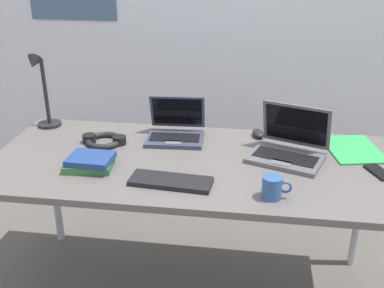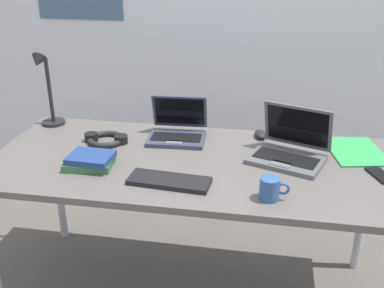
{
  "view_description": "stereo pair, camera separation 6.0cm",
  "coord_description": "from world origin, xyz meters",
  "px_view_note": "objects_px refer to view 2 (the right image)",
  "views": [
    {
      "loc": [
        0.25,
        -1.8,
        1.63
      ],
      "look_at": [
        0.0,
        0.0,
        0.82
      ],
      "focal_mm": 42.75,
      "sensor_mm": 36.0,
      "label": 1
    },
    {
      "loc": [
        0.31,
        -1.79,
        1.63
      ],
      "look_at": [
        0.0,
        0.0,
        0.82
      ],
      "focal_mm": 42.75,
      "sensor_mm": 36.0,
      "label": 2
    }
  ],
  "objects_px": {
    "laptop_near_mouse": "(289,149)",
    "desk_lamp": "(46,90)",
    "cell_phone": "(380,175)",
    "book_stack": "(90,161)",
    "coffee_mug": "(270,189)",
    "external_keyboard": "(169,181)",
    "computer_mouse": "(260,134)",
    "headphones": "(106,139)",
    "paper_folder_near_mouse": "(355,151)",
    "laptop_far_corner": "(177,130)"
  },
  "relations": [
    {
      "from": "headphones",
      "to": "paper_folder_near_mouse",
      "type": "height_order",
      "value": "headphones"
    },
    {
      "from": "desk_lamp",
      "to": "laptop_far_corner",
      "type": "bearing_deg",
      "value": -3.53
    },
    {
      "from": "headphones",
      "to": "book_stack",
      "type": "xyz_separation_m",
      "value": [
        0.02,
        -0.26,
        0.01
      ]
    },
    {
      "from": "computer_mouse",
      "to": "coffee_mug",
      "type": "distance_m",
      "value": 0.59
    },
    {
      "from": "desk_lamp",
      "to": "external_keyboard",
      "type": "bearing_deg",
      "value": -33.64
    },
    {
      "from": "desk_lamp",
      "to": "cell_phone",
      "type": "height_order",
      "value": "desk_lamp"
    },
    {
      "from": "laptop_near_mouse",
      "to": "external_keyboard",
      "type": "relative_size",
      "value": 1.17
    },
    {
      "from": "headphones",
      "to": "coffee_mug",
      "type": "xyz_separation_m",
      "value": [
        0.79,
        -0.4,
        0.03
      ]
    },
    {
      "from": "laptop_far_corner",
      "to": "laptop_near_mouse",
      "type": "bearing_deg",
      "value": -14.78
    },
    {
      "from": "desk_lamp",
      "to": "coffee_mug",
      "type": "distance_m",
      "value": 1.28
    },
    {
      "from": "external_keyboard",
      "to": "coffee_mug",
      "type": "bearing_deg",
      "value": -3.01
    },
    {
      "from": "cell_phone",
      "to": "book_stack",
      "type": "xyz_separation_m",
      "value": [
        -1.21,
        -0.12,
        0.02
      ]
    },
    {
      "from": "desk_lamp",
      "to": "laptop_far_corner",
      "type": "distance_m",
      "value": 0.7
    },
    {
      "from": "laptop_far_corner",
      "to": "computer_mouse",
      "type": "xyz_separation_m",
      "value": [
        0.4,
        0.08,
        -0.02
      ]
    },
    {
      "from": "external_keyboard",
      "to": "paper_folder_near_mouse",
      "type": "xyz_separation_m",
      "value": [
        0.78,
        0.43,
        -0.01
      ]
    },
    {
      "from": "external_keyboard",
      "to": "computer_mouse",
      "type": "relative_size",
      "value": 3.44
    },
    {
      "from": "desk_lamp",
      "to": "headphones",
      "type": "xyz_separation_m",
      "value": [
        0.36,
        -0.15,
        -0.18
      ]
    },
    {
      "from": "laptop_near_mouse",
      "to": "coffee_mug",
      "type": "height_order",
      "value": "laptop_near_mouse"
    },
    {
      "from": "desk_lamp",
      "to": "laptop_near_mouse",
      "type": "height_order",
      "value": "desk_lamp"
    },
    {
      "from": "external_keyboard",
      "to": "book_stack",
      "type": "height_order",
      "value": "book_stack"
    },
    {
      "from": "laptop_far_corner",
      "to": "paper_folder_near_mouse",
      "type": "relative_size",
      "value": 0.92
    },
    {
      "from": "external_keyboard",
      "to": "headphones",
      "type": "height_order",
      "value": "headphones"
    },
    {
      "from": "cell_phone",
      "to": "book_stack",
      "type": "distance_m",
      "value": 1.22
    },
    {
      "from": "book_stack",
      "to": "coffee_mug",
      "type": "bearing_deg",
      "value": -10.41
    },
    {
      "from": "laptop_near_mouse",
      "to": "desk_lamp",
      "type": "bearing_deg",
      "value": 171.45
    },
    {
      "from": "external_keyboard",
      "to": "cell_phone",
      "type": "bearing_deg",
      "value": 18.48
    },
    {
      "from": "cell_phone",
      "to": "coffee_mug",
      "type": "xyz_separation_m",
      "value": [
        -0.45,
        -0.26,
        0.04
      ]
    },
    {
      "from": "cell_phone",
      "to": "paper_folder_near_mouse",
      "type": "bearing_deg",
      "value": 84.15
    },
    {
      "from": "cell_phone",
      "to": "paper_folder_near_mouse",
      "type": "height_order",
      "value": "cell_phone"
    },
    {
      "from": "cell_phone",
      "to": "laptop_far_corner",
      "type": "bearing_deg",
      "value": 142.76
    },
    {
      "from": "external_keyboard",
      "to": "computer_mouse",
      "type": "distance_m",
      "value": 0.63
    },
    {
      "from": "cell_phone",
      "to": "headphones",
      "type": "distance_m",
      "value": 1.24
    },
    {
      "from": "paper_folder_near_mouse",
      "to": "cell_phone",
      "type": "bearing_deg",
      "value": -73.78
    },
    {
      "from": "desk_lamp",
      "to": "laptop_near_mouse",
      "type": "bearing_deg",
      "value": -8.55
    },
    {
      "from": "cell_phone",
      "to": "coffee_mug",
      "type": "relative_size",
      "value": 1.2
    },
    {
      "from": "laptop_near_mouse",
      "to": "cell_phone",
      "type": "xyz_separation_m",
      "value": [
        0.37,
        -0.1,
        -0.04
      ]
    },
    {
      "from": "laptop_near_mouse",
      "to": "computer_mouse",
      "type": "xyz_separation_m",
      "value": [
        -0.13,
        0.22,
        -0.03
      ]
    },
    {
      "from": "laptop_far_corner",
      "to": "external_keyboard",
      "type": "bearing_deg",
      "value": -82.57
    },
    {
      "from": "laptop_near_mouse",
      "to": "paper_folder_near_mouse",
      "type": "xyz_separation_m",
      "value": [
        0.3,
        0.12,
        -0.04
      ]
    },
    {
      "from": "computer_mouse",
      "to": "paper_folder_near_mouse",
      "type": "distance_m",
      "value": 0.45
    },
    {
      "from": "external_keyboard",
      "to": "paper_folder_near_mouse",
      "type": "distance_m",
      "value": 0.89
    },
    {
      "from": "book_stack",
      "to": "paper_folder_near_mouse",
      "type": "xyz_separation_m",
      "value": [
        1.15,
        0.35,
        -0.02
      ]
    },
    {
      "from": "computer_mouse",
      "to": "book_stack",
      "type": "height_order",
      "value": "book_stack"
    },
    {
      "from": "external_keyboard",
      "to": "computer_mouse",
      "type": "bearing_deg",
      "value": 61.99
    },
    {
      "from": "laptop_near_mouse",
      "to": "cell_phone",
      "type": "relative_size",
      "value": 2.83
    },
    {
      "from": "external_keyboard",
      "to": "desk_lamp",
      "type": "bearing_deg",
      "value": 151.08
    },
    {
      "from": "cell_phone",
      "to": "book_stack",
      "type": "height_order",
      "value": "book_stack"
    },
    {
      "from": "laptop_near_mouse",
      "to": "laptop_far_corner",
      "type": "height_order",
      "value": "laptop_near_mouse"
    },
    {
      "from": "laptop_near_mouse",
      "to": "paper_folder_near_mouse",
      "type": "distance_m",
      "value": 0.33
    },
    {
      "from": "desk_lamp",
      "to": "laptop_near_mouse",
      "type": "relative_size",
      "value": 1.04
    }
  ]
}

